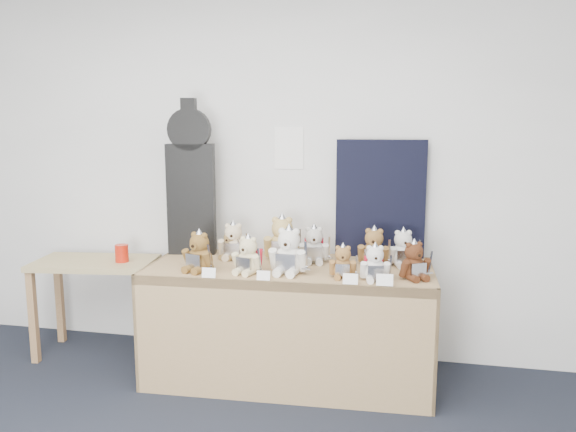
% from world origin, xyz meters
% --- Properties ---
extents(room_shell, '(6.00, 6.00, 6.00)m').
position_xyz_m(room_shell, '(0.29, 2.49, 1.52)').
color(room_shell, silver).
rests_on(room_shell, floor).
extents(display_table, '(1.89, 0.86, 0.77)m').
position_xyz_m(display_table, '(0.40, 1.96, 0.61)').
color(display_table, '#9B7D4F').
rests_on(display_table, floor).
extents(side_table, '(0.91, 0.58, 0.71)m').
position_xyz_m(side_table, '(-1.08, 2.13, 0.59)').
color(side_table, '#917F4E').
rests_on(side_table, floor).
extents(guitar_case, '(0.34, 0.15, 1.10)m').
position_xyz_m(guitar_case, '(-0.36, 2.24, 1.31)').
color(guitar_case, black).
rests_on(guitar_case, display_table).
extents(navy_board, '(0.61, 0.05, 0.82)m').
position_xyz_m(navy_board, '(0.96, 2.41, 1.18)').
color(navy_board, black).
rests_on(navy_board, display_table).
extents(red_cup, '(0.09, 0.09, 0.13)m').
position_xyz_m(red_cup, '(-0.86, 2.13, 0.78)').
color(red_cup, red).
rests_on(red_cup, side_table).
extents(teddy_front_far_left, '(0.23, 0.22, 0.29)m').
position_xyz_m(teddy_front_far_left, '(-0.14, 1.79, 0.89)').
color(teddy_front_far_left, brown).
rests_on(teddy_front_far_left, display_table).
extents(teddy_front_left, '(0.22, 0.20, 0.27)m').
position_xyz_m(teddy_front_left, '(0.18, 1.80, 0.88)').
color(teddy_front_left, beige).
rests_on(teddy_front_left, display_table).
extents(teddy_front_centre, '(0.27, 0.22, 0.33)m').
position_xyz_m(teddy_front_centre, '(0.43, 1.85, 0.91)').
color(teddy_front_centre, white).
rests_on(teddy_front_centre, display_table).
extents(teddy_front_right, '(0.19, 0.15, 0.23)m').
position_xyz_m(teddy_front_right, '(0.77, 1.83, 0.87)').
color(teddy_front_right, olive).
rests_on(teddy_front_right, display_table).
extents(teddy_front_far_right, '(0.20, 0.18, 0.25)m').
position_xyz_m(teddy_front_far_right, '(0.96, 1.80, 0.87)').
color(teddy_front_far_right, silver).
rests_on(teddy_front_far_right, display_table).
extents(teddy_front_end, '(0.22, 0.21, 0.26)m').
position_xyz_m(teddy_front_end, '(1.19, 1.88, 0.88)').
color(teddy_front_end, '#4E2B1A').
rests_on(teddy_front_end, display_table).
extents(teddy_back_left, '(0.23, 0.19, 0.28)m').
position_xyz_m(teddy_back_left, '(-0.03, 2.15, 0.89)').
color(teddy_back_left, beige).
rests_on(teddy_back_left, display_table).
extents(teddy_back_centre_left, '(0.28, 0.24, 0.34)m').
position_xyz_m(teddy_back_centre_left, '(0.31, 2.19, 0.91)').
color(teddy_back_centre_left, tan).
rests_on(teddy_back_centre_left, display_table).
extents(teddy_back_centre_right, '(0.23, 0.20, 0.28)m').
position_xyz_m(teddy_back_centre_right, '(0.54, 2.16, 0.89)').
color(teddy_back_centre_right, beige).
rests_on(teddy_back_centre_right, display_table).
extents(teddy_back_right, '(0.23, 0.19, 0.28)m').
position_xyz_m(teddy_back_right, '(0.94, 2.16, 0.89)').
color(teddy_back_right, olive).
rests_on(teddy_back_right, display_table).
extents(teddy_back_end, '(0.23, 0.20, 0.27)m').
position_xyz_m(teddy_back_end, '(1.12, 2.19, 0.88)').
color(teddy_back_end, silver).
rests_on(teddy_back_end, display_table).
extents(teddy_back_far_left, '(0.19, 0.17, 0.23)m').
position_xyz_m(teddy_back_far_left, '(-0.05, 2.15, 0.87)').
color(teddy_back_far_left, olive).
rests_on(teddy_back_far_left, display_table).
extents(entry_card_a, '(0.09, 0.02, 0.06)m').
position_xyz_m(entry_card_a, '(-0.02, 1.64, 0.81)').
color(entry_card_a, white).
rests_on(entry_card_a, display_table).
extents(entry_card_b, '(0.08, 0.02, 0.06)m').
position_xyz_m(entry_card_b, '(0.31, 1.66, 0.81)').
color(entry_card_b, white).
rests_on(entry_card_b, display_table).
extents(entry_card_c, '(0.09, 0.02, 0.06)m').
position_xyz_m(entry_card_c, '(0.83, 1.68, 0.81)').
color(entry_card_c, white).
rests_on(entry_card_c, display_table).
extents(entry_card_d, '(0.10, 0.02, 0.07)m').
position_xyz_m(entry_card_d, '(1.03, 1.69, 0.81)').
color(entry_card_d, white).
rests_on(entry_card_d, display_table).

